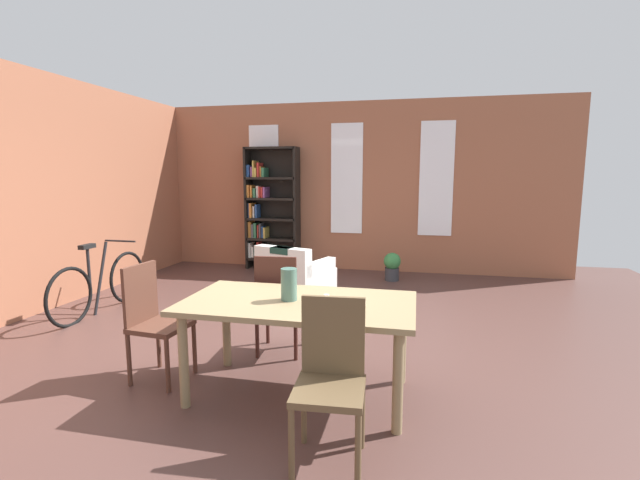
{
  "coord_description": "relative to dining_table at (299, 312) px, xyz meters",
  "views": [
    {
      "loc": [
        1.21,
        -3.79,
        1.66
      ],
      "look_at": [
        0.05,
        1.43,
        0.87
      ],
      "focal_mm": 24.62,
      "sensor_mm": 36.0,
      "label": 1
    }
  ],
  "objects": [
    {
      "name": "potted_plant_by_shelf",
      "position": [
        0.48,
        3.87,
        -0.41
      ],
      "size": [
        0.27,
        0.27,
        0.45
      ],
      "color": "#333338",
      "rests_on": "ground"
    },
    {
      "name": "bicycle_second",
      "position": [
        -2.9,
        1.45,
        -0.31
      ],
      "size": [
        0.44,
        1.68,
        0.89
      ],
      "color": "black",
      "rests_on": "ground"
    },
    {
      "name": "ground_plane",
      "position": [
        -0.37,
        0.74,
        -0.65
      ],
      "size": [
        9.92,
        9.92,
        0.0
      ],
      "primitive_type": "plane",
      "color": "#4F342F"
    },
    {
      "name": "dining_table",
      "position": [
        0.0,
        0.0,
        0.0
      ],
      "size": [
        1.71,
        0.92,
        0.74
      ],
      "color": "#8F7954",
      "rests_on": "ground"
    },
    {
      "name": "tealight_candle_0",
      "position": [
        0.48,
        -0.02,
        0.1
      ],
      "size": [
        0.04,
        0.04,
        0.03
      ],
      "primitive_type": "cylinder",
      "color": "silver",
      "rests_on": "dining_table"
    },
    {
      "name": "back_wall_brick",
      "position": [
        -0.37,
        4.62,
        0.8
      ],
      "size": [
        7.46,
        0.12,
        2.91
      ],
      "primitive_type": "cube",
      "color": "#9D5D42",
      "rests_on": "ground"
    },
    {
      "name": "window_pane_0",
      "position": [
        -1.88,
        4.55,
        0.95
      ],
      "size": [
        0.55,
        0.02,
        1.89
      ],
      "primitive_type": "cube",
      "color": "white"
    },
    {
      "name": "dining_chair_far_left",
      "position": [
        -0.38,
        0.69,
        -0.14
      ],
      "size": [
        0.43,
        0.43,
        0.95
      ],
      "color": "#3F1F19",
      "rests_on": "ground"
    },
    {
      "name": "bookshelf_tall",
      "position": [
        -1.74,
        4.35,
        0.42
      ],
      "size": [
        0.94,
        0.34,
        2.15
      ],
      "color": "black",
      "rests_on": "ground"
    },
    {
      "name": "window_pane_2",
      "position": [
        1.14,
        4.55,
        0.95
      ],
      "size": [
        0.55,
        0.02,
        1.89
      ],
      "primitive_type": "cube",
      "color": "white"
    },
    {
      "name": "tealight_candle_1",
      "position": [
        0.19,
        0.08,
        0.1
      ],
      "size": [
        0.04,
        0.04,
        0.04
      ],
      "primitive_type": "cylinder",
      "color": "silver",
      "rests_on": "dining_table"
    },
    {
      "name": "window_pane_1",
      "position": [
        -0.37,
        4.55,
        0.95
      ],
      "size": [
        0.55,
        0.02,
        1.89
      ],
      "primitive_type": "cube",
      "color": "white"
    },
    {
      "name": "armchair_white",
      "position": [
        -0.74,
        2.5,
        -0.37
      ],
      "size": [
        1.02,
        1.02,
        0.75
      ],
      "color": "silver",
      "rests_on": "ground"
    },
    {
      "name": "dining_chair_head_left",
      "position": [
        -1.23,
        0.01,
        -0.14
      ],
      "size": [
        0.43,
        0.43,
        0.95
      ],
      "color": "#543024",
      "rests_on": "ground"
    },
    {
      "name": "vase_on_table",
      "position": [
        -0.07,
        -0.0,
        0.21
      ],
      "size": [
        0.12,
        0.12,
        0.24
      ],
      "primitive_type": "cylinder",
      "color": "#4C7266",
      "rests_on": "dining_table"
    },
    {
      "name": "dining_chair_near_right",
      "position": [
        0.38,
        -0.69,
        -0.14
      ],
      "size": [
        0.43,
        0.43,
        0.95
      ],
      "color": "brown",
      "rests_on": "ground"
    }
  ]
}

